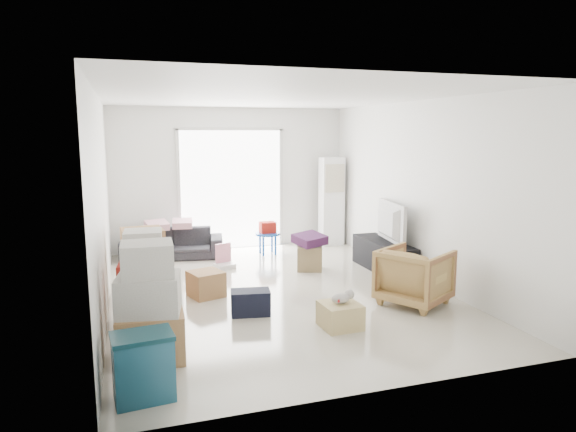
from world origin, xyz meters
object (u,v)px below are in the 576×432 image
Objects in this scene: television at (384,237)px; armchair at (415,274)px; tv_console at (384,256)px; storage_bins at (143,366)px; kids_table at (268,231)px; ac_tower at (331,201)px; sofa at (172,239)px; ottoman at (309,258)px; wood_crate at (340,315)px.

armchair reaches higher than television.
storage_bins is at bearing -141.98° from tv_console.
kids_table is (-1.49, 1.71, -0.13)m from television.
ac_tower is 3.76m from armchair.
television is 0.62× the size of sofa.
armchair is 2.04× the size of ottoman.
sofa is 2.95× the size of kids_table.
storage_bins reaches higher than tv_console.
sofa reaches higher than ottoman.
ac_tower reaches higher than sofa.
storage_bins is (-3.85, -5.16, -0.59)m from ac_tower.
sofa is 4.31m from wood_crate.
ac_tower is at bearing 12.18° from sofa.
sofa reaches higher than storage_bins.
ac_tower is at bearing -36.31° from armchair.
wood_crate is (2.22, 0.98, -0.15)m from storage_bins.
ottoman is 2.56m from wood_crate.
armchair is 1.90× the size of wood_crate.
sofa is 4.13× the size of wood_crate.
sofa is at bearing 171.65° from kids_table.
tv_console is at bearing -49.01° from kids_table.
ottoman is (-0.71, 2.03, -0.21)m from armchair.
tv_console is 2.27m from kids_table.
wood_crate is at bearing 79.66° from armchair.
sofa is at bearing 148.44° from tv_console.
storage_bins is at bearing 136.28° from television.
tv_console is at bearing -88.64° from ac_tower.
sofa is at bearing 81.94° from storage_bins.
tv_console is at bearing 0.00° from television.
sofa is 4.43× the size of ottoman.
storage_bins is (-3.90, -3.05, -0.27)m from television.
armchair is 3.48m from kids_table.
ac_tower is 4.54m from wood_crate.
wood_crate is (-0.54, -2.50, -0.06)m from ottoman.
kids_table is (1.71, -0.25, 0.08)m from sofa.
storage_bins is at bearing -116.90° from kids_table.
television is 1.84× the size of kids_table.
tv_console is 1.78× the size of armchair.
ottoman is (-1.13, 0.43, -0.04)m from tv_console.
armchair is (-0.42, -1.61, 0.17)m from tv_console.
ac_tower is 1.58× the size of television.
ac_tower is 6.46m from storage_bins.
television is (0.05, -2.11, -0.32)m from ac_tower.
armchair is 1.36× the size of kids_table.
ac_tower is 2.13m from television.
sofa reaches higher than television.
ac_tower is at bearing 68.71° from wood_crate.
ac_tower is 1.56m from kids_table.
armchair is (2.77, -3.57, 0.06)m from sofa.
sofa is (-3.14, -0.15, -0.53)m from ac_tower.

